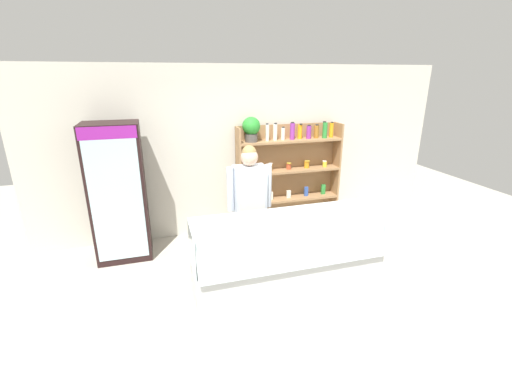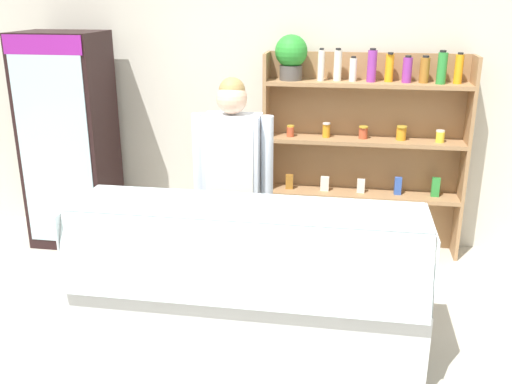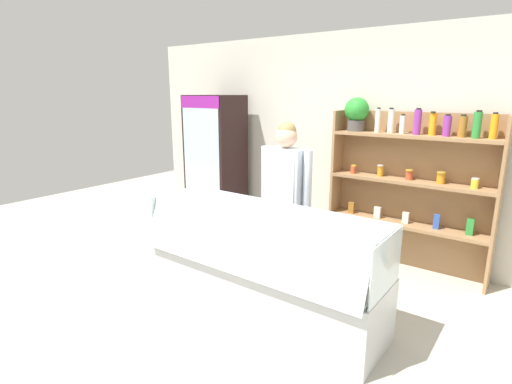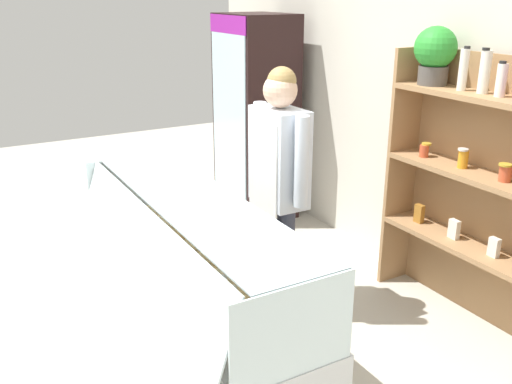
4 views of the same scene
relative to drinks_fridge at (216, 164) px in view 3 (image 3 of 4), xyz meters
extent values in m
plane|color=#B7B2A3|center=(2.01, -1.60, -0.97)|extent=(12.00, 12.00, 0.00)
cube|color=beige|center=(2.01, 0.49, 0.38)|extent=(6.80, 0.10, 2.70)
cube|color=black|center=(0.00, 0.01, 0.00)|extent=(0.74, 0.57, 1.95)
cube|color=silver|center=(0.00, -0.29, 0.00)|extent=(0.66, 0.01, 1.75)
cube|color=#8C1E8C|center=(0.00, -0.29, 0.88)|extent=(0.70, 0.01, 0.16)
cylinder|color=#3356B2|center=(-0.21, -0.22, -0.62)|extent=(0.06, 0.06, 0.21)
cylinder|color=red|center=(0.00, -0.22, -0.65)|extent=(0.06, 0.06, 0.14)
cylinder|color=red|center=(0.20, -0.22, -0.62)|extent=(0.06, 0.06, 0.20)
cylinder|color=#9E6623|center=(-0.23, -0.22, -0.13)|extent=(0.06, 0.06, 0.15)
cylinder|color=purple|center=(-0.08, -0.22, -0.13)|extent=(0.05, 0.05, 0.15)
cylinder|color=#3356B2|center=(0.08, -0.22, -0.10)|extent=(0.06, 0.06, 0.22)
cylinder|color=#3356B2|center=(0.23, -0.22, -0.11)|extent=(0.06, 0.06, 0.19)
cylinder|color=#3356B2|center=(-0.21, -0.22, 0.40)|extent=(0.06, 0.06, 0.18)
cylinder|color=#2D8C38|center=(0.00, -0.22, 0.38)|extent=(0.07, 0.07, 0.15)
cylinder|color=red|center=(0.20, -0.22, 0.39)|extent=(0.07, 0.07, 0.17)
cube|color=#9E754C|center=(2.66, 0.37, -0.09)|extent=(1.76, 0.02, 1.78)
cube|color=#9E754C|center=(1.79, 0.23, -0.09)|extent=(0.03, 0.28, 1.78)
cube|color=#9E754C|center=(3.52, 0.23, -0.09)|extent=(0.03, 0.28, 1.78)
cube|color=#9E754C|center=(2.66, 0.23, -0.44)|extent=(1.70, 0.28, 0.04)
cube|color=#9E754C|center=(2.66, 0.23, 0.06)|extent=(1.70, 0.28, 0.04)
cube|color=#9E754C|center=(2.66, 0.23, 0.56)|extent=(1.70, 0.28, 0.04)
cylinder|color=#4C4742|center=(2.00, 0.23, 0.64)|extent=(0.19, 0.19, 0.13)
sphere|color=#298E2D|center=(2.00, 0.23, 0.82)|extent=(0.28, 0.28, 0.28)
cylinder|color=silver|center=(2.26, 0.22, 0.70)|extent=(0.06, 0.06, 0.26)
cylinder|color=black|center=(2.26, 0.23, 0.84)|extent=(0.04, 0.04, 0.02)
cylinder|color=silver|center=(2.40, 0.24, 0.70)|extent=(0.07, 0.07, 0.26)
cylinder|color=black|center=(2.40, 0.23, 0.84)|extent=(0.04, 0.04, 0.02)
cylinder|color=silver|center=(2.53, 0.24, 0.67)|extent=(0.06, 0.06, 0.19)
cylinder|color=black|center=(2.53, 0.23, 0.78)|extent=(0.04, 0.04, 0.02)
cylinder|color=purple|center=(2.68, 0.23, 0.70)|extent=(0.08, 0.08, 0.26)
cylinder|color=black|center=(2.68, 0.23, 0.84)|extent=(0.05, 0.05, 0.02)
cylinder|color=orange|center=(2.83, 0.26, 0.69)|extent=(0.07, 0.07, 0.23)
cylinder|color=black|center=(2.83, 0.23, 0.81)|extent=(0.05, 0.05, 0.02)
cylinder|color=purple|center=(2.98, 0.23, 0.68)|extent=(0.08, 0.08, 0.21)
cylinder|color=black|center=(2.98, 0.23, 0.79)|extent=(0.05, 0.05, 0.02)
cylinder|color=#9E6623|center=(3.12, 0.24, 0.68)|extent=(0.08, 0.08, 0.21)
cylinder|color=black|center=(3.12, 0.23, 0.79)|extent=(0.05, 0.05, 0.02)
cylinder|color=#2D8C38|center=(3.25, 0.20, 0.70)|extent=(0.08, 0.08, 0.25)
cylinder|color=black|center=(3.25, 0.23, 0.84)|extent=(0.05, 0.05, 0.02)
cylinder|color=orange|center=(3.39, 0.24, 0.69)|extent=(0.07, 0.07, 0.24)
cylinder|color=black|center=(3.39, 0.23, 0.82)|extent=(0.04, 0.04, 0.02)
cylinder|color=#BF4C2D|center=(2.01, 0.21, 0.12)|extent=(0.06, 0.06, 0.09)
cylinder|color=gold|center=(2.01, 0.23, 0.17)|extent=(0.07, 0.07, 0.01)
cylinder|color=orange|center=(2.32, 0.24, 0.13)|extent=(0.07, 0.07, 0.12)
cylinder|color=silver|center=(2.32, 0.23, 0.20)|extent=(0.07, 0.07, 0.01)
cylinder|color=#BF4C2D|center=(2.65, 0.24, 0.13)|extent=(0.08, 0.08, 0.10)
cylinder|color=gold|center=(2.65, 0.23, 0.18)|extent=(0.08, 0.08, 0.01)
cylinder|color=orange|center=(2.97, 0.24, 0.13)|extent=(0.08, 0.08, 0.11)
cylinder|color=gold|center=(2.97, 0.23, 0.20)|extent=(0.09, 0.09, 0.01)
cylinder|color=yellow|center=(3.30, 0.21, 0.12)|extent=(0.07, 0.07, 0.09)
cylinder|color=silver|center=(3.30, 0.23, 0.17)|extent=(0.07, 0.07, 0.01)
cube|color=#9E6623|center=(2.01, 0.23, -0.36)|extent=(0.07, 0.04, 0.13)
cube|color=silver|center=(2.33, 0.23, -0.36)|extent=(0.08, 0.04, 0.13)
cube|color=silver|center=(2.66, 0.23, -0.36)|extent=(0.07, 0.04, 0.13)
cube|color=#3356B2|center=(2.98, 0.23, -0.34)|extent=(0.06, 0.04, 0.16)
cube|color=#2D8C38|center=(3.30, 0.23, -0.34)|extent=(0.07, 0.04, 0.17)
cube|color=silver|center=(1.93, -1.53, -0.70)|extent=(2.22, 0.66, 0.55)
cube|color=white|center=(1.93, -1.53, -0.40)|extent=(2.16, 0.60, 0.03)
cube|color=silver|center=(1.93, -1.84, -0.20)|extent=(2.18, 0.16, 0.47)
cube|color=silver|center=(1.93, -1.48, 0.03)|extent=(2.18, 0.50, 0.01)
cube|color=silver|center=(0.83, -1.53, -0.20)|extent=(0.01, 0.62, 0.45)
cube|color=silver|center=(3.03, -1.53, -0.20)|extent=(0.01, 0.62, 0.45)
cube|color=beige|center=(0.99, -1.45, -0.36)|extent=(0.16, 0.12, 0.05)
cube|color=white|center=(0.99, -1.65, -0.36)|extent=(0.05, 0.03, 0.02)
cube|color=beige|center=(1.23, -1.45, -0.37)|extent=(0.16, 0.11, 0.05)
cube|color=white|center=(1.23, -1.65, -0.36)|extent=(0.05, 0.03, 0.02)
cube|color=tan|center=(1.46, -1.45, -0.36)|extent=(0.17, 0.11, 0.05)
cube|color=white|center=(1.46, -1.65, -0.36)|extent=(0.05, 0.03, 0.02)
cube|color=tan|center=(1.69, -1.45, -0.37)|extent=(0.16, 0.11, 0.04)
cube|color=white|center=(1.69, -1.65, -0.36)|extent=(0.05, 0.03, 0.02)
cube|color=tan|center=(1.93, -1.45, -0.36)|extent=(0.16, 0.14, 0.06)
cube|color=white|center=(1.93, -1.65, -0.36)|extent=(0.05, 0.03, 0.02)
cube|color=beige|center=(2.16, -1.45, -0.37)|extent=(0.16, 0.14, 0.05)
cube|color=white|center=(2.16, -1.65, -0.36)|extent=(0.05, 0.03, 0.02)
cube|color=tan|center=(2.40, -1.45, -0.37)|extent=(0.16, 0.10, 0.04)
cube|color=white|center=(2.40, -1.65, -0.36)|extent=(0.05, 0.03, 0.02)
cube|color=beige|center=(2.63, -1.45, -0.36)|extent=(0.17, 0.11, 0.05)
cube|color=white|center=(2.63, -1.65, -0.36)|extent=(0.05, 0.03, 0.02)
cube|color=tan|center=(2.86, -1.45, -0.36)|extent=(0.17, 0.15, 0.05)
cube|color=white|center=(2.86, -1.65, -0.36)|extent=(0.05, 0.03, 0.02)
cylinder|color=tan|center=(1.00, -1.63, -0.32)|extent=(0.18, 0.16, 0.15)
cylinder|color=#A35B4C|center=(1.22, -1.63, -0.31)|extent=(0.20, 0.18, 0.15)
cylinder|color=white|center=(2.48, -1.61, -0.28)|extent=(0.07, 0.07, 0.22)
cylinder|color=white|center=(2.58, -1.61, -0.28)|extent=(0.07, 0.07, 0.21)
cylinder|color=#383D51|center=(1.60, -0.77, -0.58)|extent=(0.13, 0.13, 0.78)
cylinder|color=#383D51|center=(1.78, -0.77, -0.58)|extent=(0.13, 0.13, 0.78)
cube|color=silver|center=(1.69, -0.77, 0.13)|extent=(0.42, 0.24, 0.65)
cube|color=white|center=(1.69, -0.90, -0.21)|extent=(0.35, 0.01, 1.21)
cylinder|color=silver|center=(1.43, -0.77, 0.17)|extent=(0.09, 0.09, 0.58)
cylinder|color=silver|center=(1.94, -0.77, 0.17)|extent=(0.09, 0.09, 0.58)
sphere|color=#D8AD8E|center=(1.69, -0.77, 0.57)|extent=(0.22, 0.22, 0.22)
sphere|color=#997A47|center=(1.69, -0.76, 0.63)|extent=(0.19, 0.19, 0.19)
camera|label=1|loc=(0.55, -4.87, 1.57)|focal=24.00mm
camera|label=2|loc=(2.52, -4.74, 1.27)|focal=40.00mm
camera|label=3|loc=(3.86, -4.21, 1.01)|focal=28.00mm
camera|label=4|loc=(4.76, -2.70, 1.17)|focal=40.00mm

